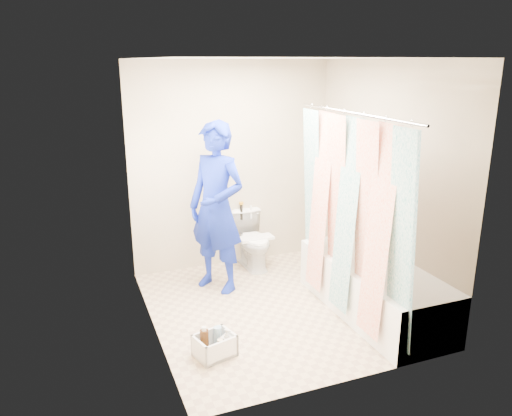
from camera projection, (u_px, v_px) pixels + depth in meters
name	position (u px, v px, depth m)	size (l,w,h in m)	color
floor	(275.00, 308.00, 5.00)	(2.60, 2.60, 0.00)	tan
ceiling	(278.00, 58.00, 4.32)	(2.40, 2.60, 0.02)	silver
wall_back	(232.00, 166.00, 5.83)	(2.40, 0.02, 2.40)	#C1B295
wall_front	(351.00, 235.00, 3.50)	(2.40, 0.02, 2.40)	#C1B295
wall_left	(148.00, 205.00, 4.25)	(0.02, 2.60, 2.40)	#C1B295
wall_right	(385.00, 181.00, 5.08)	(0.02, 2.60, 2.40)	#C1B295
bathtub	(373.00, 287.00, 4.85)	(0.70, 1.75, 0.50)	white
curtain_rod	(354.00, 113.00, 4.25)	(0.02, 0.02, 1.90)	silver
shower_curtain	(348.00, 217.00, 4.52)	(0.06, 1.75, 1.80)	white
toilet	(253.00, 240.00, 5.93)	(0.37, 0.65, 0.67)	silver
tank_lid	(256.00, 238.00, 5.82)	(0.41, 0.18, 0.03)	white
tank_internals	(244.00, 210.00, 5.98)	(0.16, 0.05, 0.22)	black
plumber	(217.00, 208.00, 5.20)	(0.66, 0.43, 1.81)	#102DA3
cleaning_caddy	(216.00, 346.00, 4.17)	(0.37, 0.33, 0.24)	white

